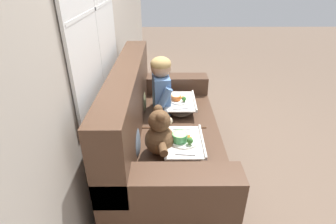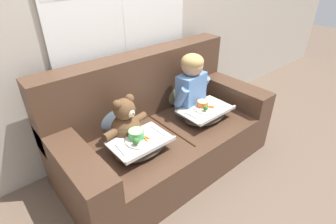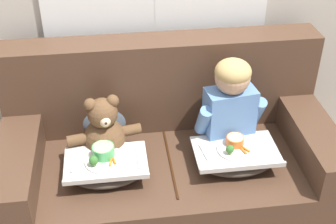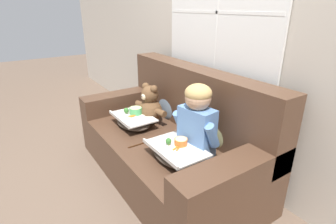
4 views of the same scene
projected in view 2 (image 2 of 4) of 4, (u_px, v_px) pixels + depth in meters
ground_plane at (167, 163)px, 2.48m from camera, size 14.00×14.00×0.00m
wall_back_with_window at (121, 9)px, 2.20m from camera, size 8.00×0.08×2.60m
couch at (161, 129)px, 2.36m from camera, size 1.87×0.92×0.98m
throw_pillow_behind_child at (175, 89)px, 2.58m from camera, size 0.33×0.16×0.35m
throw_pillow_behind_teddy at (112, 113)px, 2.18m from camera, size 0.35×0.17×0.36m
child_figure at (192, 81)px, 2.36m from camera, size 0.41×0.22×0.56m
teddy_bear at (126, 123)px, 2.03m from camera, size 0.42×0.30×0.39m
lap_tray_child at (205, 113)px, 2.37m from camera, size 0.46×0.31×0.17m
lap_tray_teddy at (140, 145)px, 1.97m from camera, size 0.44×0.30×0.18m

